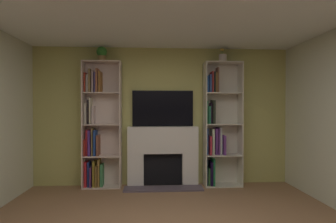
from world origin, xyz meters
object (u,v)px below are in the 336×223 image
tv (163,108)px  bookshelf_left (98,128)px  bookshelf_right (218,126)px  fireplace (163,155)px  vase_with_flowers (223,58)px  potted_plant (102,53)px

tv → bookshelf_left: (-1.19, -0.07, -0.36)m
tv → bookshelf_right: bookshelf_right is taller
fireplace → vase_with_flowers: 2.12m
fireplace → bookshelf_left: bearing=-180.0°
bookshelf_left → potted_plant: 1.36m
fireplace → potted_plant: (-1.11, -0.05, 1.86)m
tv → bookshelf_left: bookshelf_left is taller
tv → potted_plant: bearing=-173.8°
potted_plant → fireplace: bearing=2.7°
fireplace → bookshelf_right: (1.02, -0.02, 0.53)m
tv → fireplace: bearing=-90.0°
fireplace → potted_plant: potted_plant is taller
bookshelf_left → potted_plant: potted_plant is taller
fireplace → vase_with_flowers: (1.11, -0.05, 1.80)m
tv → potted_plant: potted_plant is taller
fireplace → bookshelf_left: bookshelf_left is taller
bookshelf_left → fireplace: bearing=0.0°
potted_plant → vase_with_flowers: 2.21m
bookshelf_left → bookshelf_right: bearing=-0.4°
bookshelf_right → vase_with_flowers: bearing=-23.0°
bookshelf_right → bookshelf_left: bearing=179.6°
fireplace → tv: bearing=90.0°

